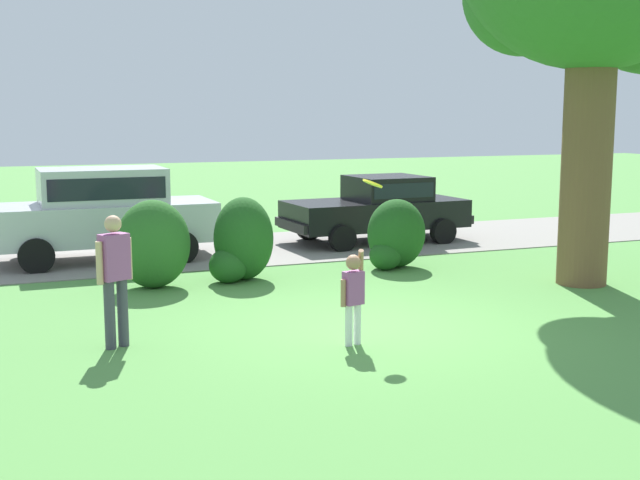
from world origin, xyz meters
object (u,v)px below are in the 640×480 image
(adult_onlooker, at_px, (115,274))
(frisbee, at_px, (373,183))
(parked_sedan, at_px, (379,206))
(child_thrower, at_px, (353,292))
(parked_suv, at_px, (103,209))

(adult_onlooker, bearing_deg, frisbee, -11.17)
(parked_sedan, distance_m, child_thrower, 8.90)
(parked_suv, xyz_separation_m, child_thrower, (2.25, -7.67, -0.36))
(parked_sedan, bearing_deg, adult_onlooker, -135.71)
(parked_suv, height_order, frisbee, frisbee)
(parked_sedan, relative_size, adult_onlooker, 2.57)
(parked_sedan, bearing_deg, parked_suv, -177.97)
(parked_sedan, xyz_separation_m, child_thrower, (-4.12, -7.89, -0.13))
(frisbee, bearing_deg, parked_suv, 110.24)
(parked_suv, xyz_separation_m, adult_onlooker, (-0.66, -6.64, -0.09))
(parked_suv, relative_size, frisbee, 16.86)
(parked_suv, relative_size, adult_onlooker, 2.71)
(child_thrower, distance_m, adult_onlooker, 3.10)
(child_thrower, bearing_deg, parked_sedan, 62.42)
(adult_onlooker, bearing_deg, parked_sedan, 44.29)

